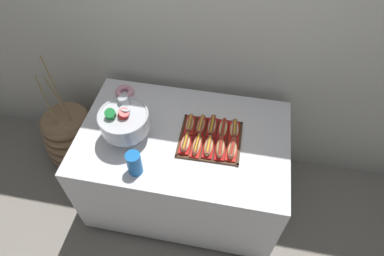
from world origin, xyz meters
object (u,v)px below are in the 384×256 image
(hot_dog_9, at_px, (234,130))
(cup_stack, at_px, (134,163))
(buffet_table, at_px, (184,166))
(punch_bowl, at_px, (124,121))
(hot_dog_5, at_px, (190,124))
(hot_dog_1, at_px, (197,145))
(hot_dog_4, at_px, (232,150))
(floor_vase, at_px, (72,138))
(hot_dog_0, at_px, (185,143))
(hot_dog_2, at_px, (209,147))
(serving_tray, at_px, (210,139))
(hot_dog_3, at_px, (220,148))
(hot_dog_6, at_px, (201,126))
(hot_dog_7, at_px, (212,127))
(hot_dog_8, at_px, (223,129))
(donut, at_px, (125,92))

(hot_dog_9, relative_size, cup_stack, 1.00)
(buffet_table, height_order, punch_bowl, punch_bowl)
(hot_dog_5, bearing_deg, hot_dog_1, -64.31)
(hot_dog_4, distance_m, cup_stack, 0.61)
(floor_vase, relative_size, hot_dog_0, 7.10)
(hot_dog_2, bearing_deg, serving_tray, 91.25)
(hot_dog_3, distance_m, hot_dog_9, 0.18)
(hot_dog_0, distance_m, hot_dog_6, 0.18)
(buffet_table, distance_m, hot_dog_6, 0.43)
(hot_dog_4, height_order, hot_dog_6, hot_dog_4)
(serving_tray, height_order, hot_dog_2, hot_dog_2)
(hot_dog_7, relative_size, punch_bowl, 0.57)
(hot_dog_6, bearing_deg, buffet_table, -142.35)
(hot_dog_6, xyz_separation_m, hot_dog_9, (0.22, 0.00, 0.00))
(serving_tray, xyz_separation_m, hot_dog_2, (0.00, -0.08, 0.03))
(hot_dog_7, distance_m, punch_bowl, 0.58)
(hot_dog_8, distance_m, hot_dog_9, 0.08)
(hot_dog_1, bearing_deg, hot_dog_4, 1.25)
(hot_dog_2, bearing_deg, hot_dog_4, 1.25)
(hot_dog_3, relative_size, hot_dog_8, 1.04)
(hot_dog_0, bearing_deg, hot_dog_2, 1.25)
(hot_dog_4, bearing_deg, donut, 155.21)
(hot_dog_0, height_order, hot_dog_1, hot_dog_0)
(hot_dog_2, relative_size, hot_dog_9, 1.02)
(donut, bearing_deg, serving_tray, -24.16)
(hot_dog_8, bearing_deg, hot_dog_0, -142.50)
(floor_vase, relative_size, hot_dog_3, 6.22)
(hot_dog_6, relative_size, hot_dog_7, 0.97)
(hot_dog_7, bearing_deg, hot_dog_1, -113.20)
(serving_tray, height_order, hot_dog_0, hot_dog_0)
(hot_dog_0, bearing_deg, punch_bowl, 178.82)
(hot_dog_4, relative_size, hot_dog_8, 0.97)
(hot_dog_8, height_order, donut, hot_dog_8)
(hot_dog_6, distance_m, cup_stack, 0.53)
(hot_dog_3, height_order, hot_dog_9, hot_dog_9)
(floor_vase, distance_m, hot_dog_5, 1.22)
(hot_dog_2, distance_m, hot_dog_5, 0.22)
(hot_dog_1, distance_m, hot_dog_2, 0.08)
(hot_dog_2, distance_m, hot_dog_6, 0.18)
(hot_dog_0, relative_size, hot_dog_2, 0.91)
(hot_dog_9, bearing_deg, hot_dog_0, -149.94)
(hot_dog_8, relative_size, hot_dog_9, 1.02)
(floor_vase, distance_m, hot_dog_4, 1.52)
(floor_vase, distance_m, hot_dog_2, 1.38)
(hot_dog_2, distance_m, donut, 0.80)
(hot_dog_7, bearing_deg, punch_bowl, -163.50)
(buffet_table, distance_m, cup_stack, 0.60)
(hot_dog_2, xyz_separation_m, punch_bowl, (-0.54, 0.00, 0.13))
(serving_tray, distance_m, punch_bowl, 0.57)
(serving_tray, distance_m, hot_dog_1, 0.12)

